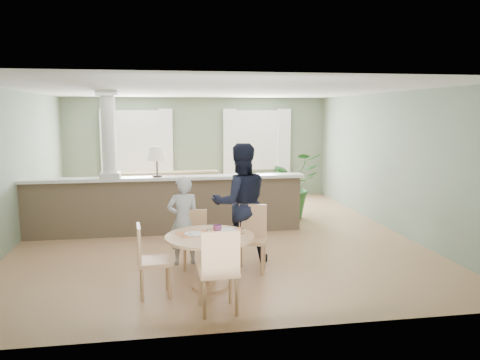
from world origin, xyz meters
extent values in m
plane|color=tan|center=(0.00, 0.00, 0.00)|extent=(8.00, 8.00, 0.00)
cube|color=gray|center=(0.00, 4.00, 1.35)|extent=(7.00, 0.02, 2.70)
cube|color=gray|center=(-3.50, 0.00, 1.35)|extent=(0.02, 8.00, 2.70)
cube|color=gray|center=(3.50, 0.00, 1.35)|extent=(0.02, 8.00, 2.70)
cube|color=gray|center=(0.00, -4.00, 1.35)|extent=(7.00, 0.02, 2.70)
cube|color=white|center=(0.00, 0.00, 2.70)|extent=(7.00, 8.00, 0.02)
cube|color=white|center=(-1.60, 3.97, 1.55)|extent=(1.10, 0.02, 1.50)
cube|color=white|center=(-1.60, 3.94, 1.55)|extent=(1.22, 0.04, 1.62)
cube|color=white|center=(1.60, 3.97, 1.55)|extent=(1.10, 0.02, 1.50)
cube|color=white|center=(1.60, 3.94, 1.55)|extent=(1.22, 0.04, 1.62)
cube|color=silver|center=(-2.35, 3.88, 1.25)|extent=(0.35, 0.10, 2.30)
cube|color=silver|center=(-0.85, 3.88, 1.25)|extent=(0.35, 0.10, 2.30)
cube|color=silver|center=(0.85, 3.88, 1.25)|extent=(0.35, 0.10, 2.30)
cube|color=silver|center=(2.35, 3.88, 1.25)|extent=(0.35, 0.10, 2.30)
cube|color=brown|center=(-0.90, 0.20, 0.53)|extent=(5.20, 0.22, 1.05)
cube|color=white|center=(-0.90, 0.20, 1.08)|extent=(5.32, 0.36, 0.06)
cube|color=white|center=(-1.90, 0.20, 1.16)|extent=(0.36, 0.36, 0.10)
cylinder|color=white|center=(-1.90, 0.20, 1.91)|extent=(0.26, 0.26, 1.39)
cube|color=white|center=(-1.90, 0.20, 2.65)|extent=(0.38, 0.38, 0.10)
cylinder|color=black|center=(-1.05, 0.20, 1.12)|extent=(0.18, 0.18, 0.03)
cylinder|color=black|center=(-1.05, 0.20, 1.28)|extent=(0.03, 0.03, 0.28)
cone|color=white|center=(-1.05, 0.20, 1.55)|extent=(0.36, 0.36, 0.26)
imported|color=olive|center=(-0.83, 2.03, 0.46)|extent=(3.25, 1.42, 0.93)
imported|color=#286127|center=(1.80, 1.22, 0.72)|extent=(1.64, 1.55, 1.45)
cylinder|color=tan|center=(-0.35, -2.68, 0.02)|extent=(0.49, 0.49, 0.04)
cylinder|color=tan|center=(-0.35, -2.68, 0.35)|extent=(0.13, 0.13, 0.63)
cylinder|color=tan|center=(-0.35, -2.68, 0.69)|extent=(1.17, 1.17, 0.04)
cube|color=#D64D30|center=(-0.56, -2.57, 0.71)|extent=(0.48, 0.41, 0.01)
cube|color=#D64D30|center=(-0.09, -2.49, 0.71)|extent=(0.43, 0.33, 0.01)
cylinder|color=white|center=(-0.55, -2.59, 0.72)|extent=(0.25, 0.25, 0.01)
cylinder|color=white|center=(-0.07, -2.50, 0.72)|extent=(0.25, 0.25, 0.01)
cylinder|color=white|center=(-0.36, -2.70, 0.76)|extent=(0.07, 0.07, 0.08)
cube|color=silver|center=(-0.60, -2.65, 0.73)|extent=(0.06, 0.17, 0.00)
cube|color=silver|center=(-0.71, -2.65, 0.72)|extent=(0.07, 0.20, 0.00)
cylinder|color=white|center=(0.09, -2.67, 0.74)|extent=(0.04, 0.04, 0.07)
cylinder|color=silver|center=(0.09, -2.67, 0.78)|extent=(0.04, 0.04, 0.01)
imported|color=#223AA3|center=(-0.23, -2.50, 0.75)|extent=(0.14, 0.14, 0.09)
cube|color=tan|center=(-0.49, -1.84, 0.41)|extent=(0.41, 0.41, 0.05)
cylinder|color=tan|center=(-0.66, -1.98, 0.20)|extent=(0.04, 0.04, 0.39)
cylinder|color=tan|center=(-0.35, -2.01, 0.20)|extent=(0.04, 0.04, 0.39)
cylinder|color=tan|center=(-0.63, -1.68, 0.20)|extent=(0.04, 0.04, 0.39)
cylinder|color=tan|center=(-0.33, -1.70, 0.20)|extent=(0.04, 0.04, 0.39)
cube|color=tan|center=(-0.48, -1.67, 0.64)|extent=(0.37, 0.06, 0.42)
cube|color=tan|center=(0.31, -2.13, 0.46)|extent=(0.54, 0.54, 0.05)
cylinder|color=tan|center=(0.09, -2.25, 0.22)|extent=(0.04, 0.04, 0.44)
cylinder|color=tan|center=(0.42, -2.35, 0.22)|extent=(0.04, 0.04, 0.44)
cylinder|color=tan|center=(0.19, -1.91, 0.22)|extent=(0.04, 0.04, 0.44)
cylinder|color=tan|center=(0.53, -2.01, 0.22)|extent=(0.04, 0.04, 0.44)
cube|color=tan|center=(0.37, -1.94, 0.72)|extent=(0.41, 0.16, 0.47)
cube|color=tan|center=(-0.33, -3.44, 0.49)|extent=(0.48, 0.48, 0.05)
cylinder|color=tan|center=(-0.16, -3.25, 0.23)|extent=(0.04, 0.04, 0.47)
cylinder|color=tan|center=(-0.53, -3.27, 0.23)|extent=(0.04, 0.04, 0.47)
cylinder|color=tan|center=(-0.14, -3.62, 0.23)|extent=(0.04, 0.04, 0.47)
cylinder|color=tan|center=(-0.51, -3.64, 0.23)|extent=(0.04, 0.04, 0.47)
cube|color=tan|center=(-0.32, -3.65, 0.76)|extent=(0.44, 0.06, 0.50)
cube|color=tan|center=(-1.06, -2.84, 0.44)|extent=(0.45, 0.45, 0.05)
cylinder|color=tan|center=(-0.88, -2.99, 0.21)|extent=(0.04, 0.04, 0.42)
cylinder|color=tan|center=(-0.91, -2.66, 0.21)|extent=(0.04, 0.04, 0.42)
cylinder|color=tan|center=(-1.22, -3.02, 0.21)|extent=(0.04, 0.04, 0.42)
cylinder|color=tan|center=(-1.25, -2.69, 0.21)|extent=(0.04, 0.04, 0.42)
cube|color=tan|center=(-1.25, -2.86, 0.69)|extent=(0.07, 0.40, 0.45)
imported|color=#A7A7AC|center=(-0.65, -1.64, 0.68)|extent=(0.52, 0.37, 1.36)
imported|color=black|center=(0.23, -1.65, 0.92)|extent=(0.95, 0.77, 1.85)
camera|label=1|loc=(-0.92, -8.61, 2.31)|focal=35.00mm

